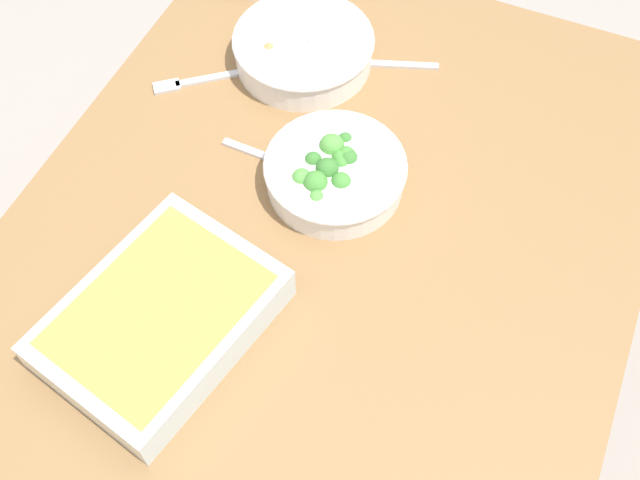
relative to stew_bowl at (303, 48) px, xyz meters
name	(u,v)px	position (x,y,z in m)	size (l,w,h in m)	color
ground_plane	(320,416)	(-0.32, -0.17, -0.77)	(6.00, 6.00, 0.00)	#9E9389
dining_table	(320,271)	(-0.32, -0.17, -0.12)	(1.20, 0.90, 0.74)	olive
stew_bowl	(303,48)	(0.00, 0.00, 0.00)	(0.24, 0.24, 0.06)	white
broccoli_bowl	(335,172)	(-0.22, -0.15, 0.00)	(0.21, 0.21, 0.07)	white
baking_dish	(161,318)	(-0.54, -0.03, 0.00)	(0.34, 0.28, 0.06)	silver
spoon_by_stew	(372,63)	(0.04, -0.11, -0.03)	(0.08, 0.17, 0.01)	silver
spoon_by_broccoli	(288,165)	(-0.22, -0.07, -0.03)	(0.03, 0.18, 0.01)	silver
fork_on_table	(198,81)	(-0.11, 0.14, -0.03)	(0.12, 0.15, 0.01)	silver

